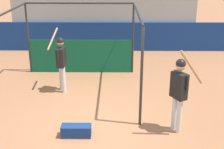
{
  "coord_description": "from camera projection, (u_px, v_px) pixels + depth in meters",
  "views": [
    {
      "loc": [
        0.5,
        -6.77,
        3.95
      ],
      "look_at": [
        0.42,
        1.11,
        1.0
      ],
      "focal_mm": 50.0,
      "sensor_mm": 36.0,
      "label": 1
    }
  ],
  "objects": [
    {
      "name": "batting_cage",
      "position": [
        79.0,
        48.0,
        10.49
      ],
      "size": [
        3.8,
        3.92,
        2.54
      ],
      "color": "#282828",
      "rests_on": "ground"
    },
    {
      "name": "outfield_wall",
      "position": [
        104.0,
        37.0,
        13.99
      ],
      "size": [
        24.0,
        0.12,
        1.29
      ],
      "color": "navy",
      "rests_on": "ground"
    },
    {
      "name": "equipment_bag",
      "position": [
        76.0,
        131.0,
        7.33
      ],
      "size": [
        0.7,
        0.28,
        0.28
      ],
      "color": "navy",
      "rests_on": "ground"
    },
    {
      "name": "player_waiting",
      "position": [
        179.0,
        89.0,
        7.22
      ],
      "size": [
        0.64,
        0.62,
        2.13
      ],
      "rotation": [
        0.0,
        0.0,
        -1.07
      ],
      "color": "silver",
      "rests_on": "ground"
    },
    {
      "name": "ground_plane",
      "position": [
        94.0,
        128.0,
        7.72
      ],
      "size": [
        60.0,
        60.0,
        0.0
      ],
      "primitive_type": "plane",
      "color": "#9E6642"
    },
    {
      "name": "bleacher_section",
      "position": [
        105.0,
        12.0,
        15.25
      ],
      "size": [
        8.15,
        3.2,
        2.97
      ],
      "color": "#9E9E99",
      "rests_on": "ground"
    },
    {
      "name": "player_batter",
      "position": [
        61.0,
        59.0,
        9.54
      ],
      "size": [
        0.54,
        0.95,
        1.9
      ],
      "rotation": [
        0.0,
        0.0,
        1.49
      ],
      "color": "silver",
      "rests_on": "ground"
    }
  ]
}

